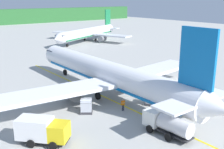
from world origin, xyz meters
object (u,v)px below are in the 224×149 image
at_px(service_truck_baggage, 42,130).
at_px(crew_marshaller, 123,104).
at_px(airliner_mid_apron, 89,33).
at_px(cargo_container_far, 86,106).
at_px(airliner_foreground, 108,74).
at_px(crew_loader_right, 50,95).
at_px(service_truck_fuel, 167,123).
at_px(cargo_container_mid, 152,99).

bearing_deg(service_truck_baggage, crew_marshaller, 5.96).
xyz_separation_m(airliner_mid_apron, cargo_container_far, (-34.86, -51.89, -2.08)).
xyz_separation_m(airliner_foreground, airliner_mid_apron, (28.20, 47.97, -0.37)).
relative_size(service_truck_baggage, crew_marshaller, 3.26).
height_order(airliner_mid_apron, cargo_container_far, airliner_mid_apron).
bearing_deg(crew_loader_right, crew_marshaller, -56.55).
bearing_deg(airliner_foreground, service_truck_baggage, -151.99).
xyz_separation_m(service_truck_baggage, crew_loader_right, (6.02, 10.64, -0.55)).
relative_size(cargo_container_far, crew_loader_right, 1.35).
bearing_deg(crew_loader_right, service_truck_fuel, -71.92).
xyz_separation_m(service_truck_fuel, cargo_container_far, (-3.76, 10.69, -0.46)).
distance_m(airliner_foreground, crew_marshaller, 7.34).
relative_size(service_truck_baggage, cargo_container_far, 2.41).
distance_m(airliner_foreground, cargo_container_mid, 8.12).
xyz_separation_m(airliner_foreground, service_truck_fuel, (-2.90, -14.61, -2.00)).
xyz_separation_m(cargo_container_mid, crew_marshaller, (-4.72, 0.87, 0.09)).
bearing_deg(crew_marshaller, service_truck_fuel, -93.42).
bearing_deg(airliner_foreground, crew_loader_right, 161.60).
height_order(cargo_container_mid, crew_loader_right, cargo_container_mid).
distance_m(airliner_foreground, cargo_container_far, 8.11).
height_order(airliner_foreground, cargo_container_mid, airliner_foreground).
relative_size(service_truck_baggage, crew_loader_right, 3.25).
height_order(service_truck_baggage, cargo_container_mid, service_truck_baggage).
distance_m(airliner_mid_apron, service_truck_fuel, 69.90).
xyz_separation_m(airliner_foreground, crew_loader_right, (-8.61, 2.86, -2.39)).
distance_m(airliner_mid_apron, service_truck_baggage, 70.32).
relative_size(airliner_mid_apron, service_truck_fuel, 5.92).
height_order(airliner_foreground, airliner_mid_apron, airliner_foreground).
height_order(cargo_container_far, crew_loader_right, cargo_container_far).
bearing_deg(crew_marshaller, cargo_container_mid, -10.47).
bearing_deg(cargo_container_mid, airliner_mid_apron, 64.93).
bearing_deg(service_truck_fuel, cargo_container_far, 109.40).
relative_size(airliner_foreground, airliner_mid_apron, 1.19).
bearing_deg(cargo_container_far, airliner_foreground, 30.47).
bearing_deg(airliner_mid_apron, crew_loader_right, -129.21).
height_order(cargo_container_far, crew_marshaller, cargo_container_far).
xyz_separation_m(service_truck_fuel, cargo_container_mid, (5.20, 7.23, -0.49)).
distance_m(crew_marshaller, crew_loader_right, 11.23).
bearing_deg(service_truck_baggage, cargo_container_mid, 1.36).
distance_m(service_truck_baggage, crew_loader_right, 12.24).
bearing_deg(service_truck_baggage, service_truck_fuel, -30.21).
bearing_deg(cargo_container_mid, crew_marshaller, 169.53).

